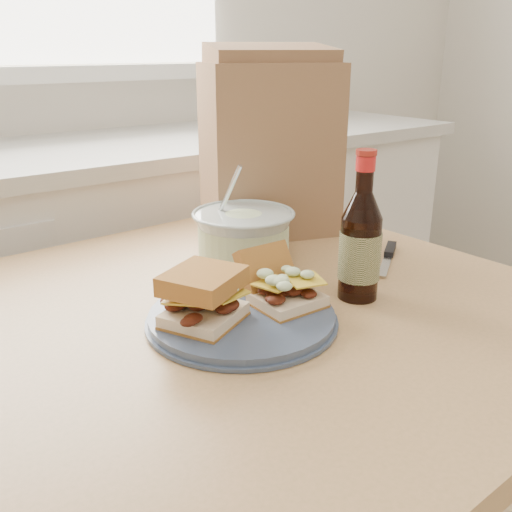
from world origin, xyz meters
TOP-DOWN VIEW (x-y plane):
  - cabinet_run at (-0.00, 1.70)m, footprint 2.50×0.64m
  - dining_table at (-0.09, 0.82)m, footprint 0.99×0.99m
  - plate at (-0.15, 0.76)m, footprint 0.28×0.28m
  - sandwich_left at (-0.22, 0.77)m, footprint 0.14×0.13m
  - sandwich_right at (-0.08, 0.76)m, footprint 0.10×0.14m
  - coleslaw_bowl at (0.00, 0.97)m, footprint 0.20×0.20m
  - beer_bottle at (0.06, 0.73)m, footprint 0.07×0.07m
  - knife at (0.26, 0.83)m, footprint 0.16×0.12m
  - paper_bag at (0.17, 1.11)m, footprint 0.33×0.27m

SIDE VIEW (x-z plane):
  - cabinet_run at x=0.00m, z-range 0.00..0.94m
  - dining_table at x=-0.09m, z-range 0.28..1.08m
  - knife at x=0.26m, z-range 0.80..0.81m
  - plate at x=-0.15m, z-range 0.80..0.82m
  - sandwich_right at x=-0.08m, z-range 0.81..0.89m
  - coleslaw_bowl at x=0.00m, z-range 0.75..0.95m
  - sandwich_left at x=-0.22m, z-range 0.82..0.90m
  - beer_bottle at x=0.06m, z-range 0.77..1.02m
  - paper_bag at x=0.17m, z-range 0.80..1.17m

